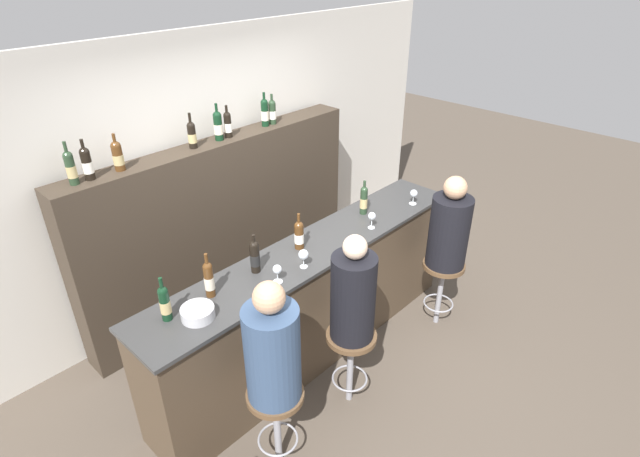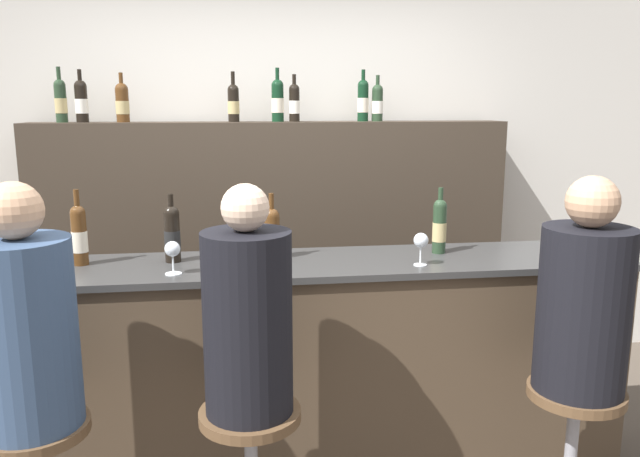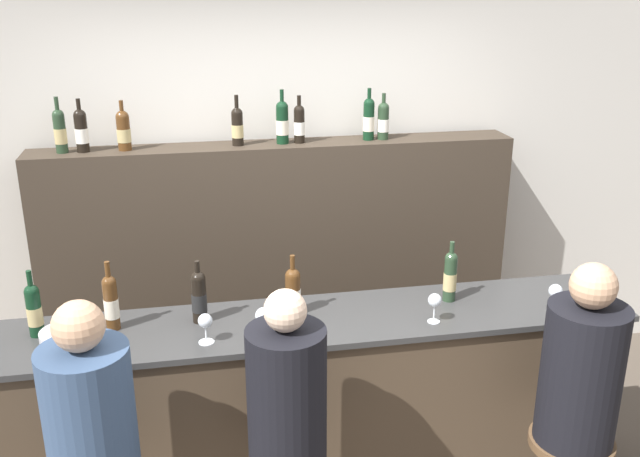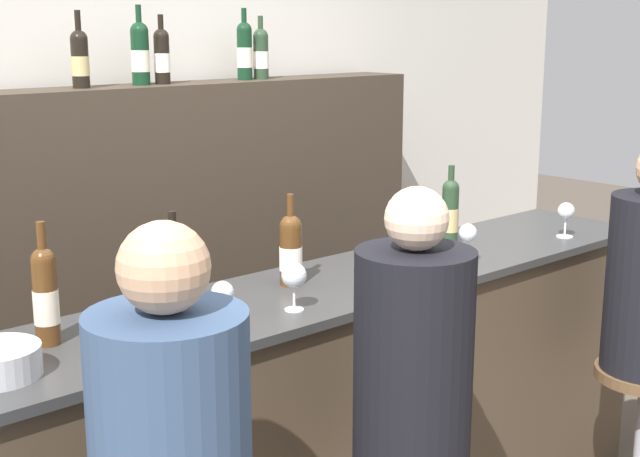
% 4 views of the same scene
% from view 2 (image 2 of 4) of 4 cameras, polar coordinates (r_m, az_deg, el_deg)
% --- Properties ---
extents(wall_back, '(6.40, 0.05, 2.60)m').
position_cam_2_polar(wall_back, '(4.19, -4.50, 4.53)').
color(wall_back, beige).
rests_on(wall_back, ground_plane).
extents(bar_counter, '(3.16, 0.54, 1.09)m').
position_cam_2_polar(bar_counter, '(3.03, -2.63, -13.05)').
color(bar_counter, '#473828').
rests_on(bar_counter, ground_plane).
extents(back_bar_cabinet, '(2.96, 0.28, 1.68)m').
position_cam_2_polar(back_bar_cabinet, '(4.05, -4.21, -2.28)').
color(back_bar_cabinet, '#382D23').
rests_on(back_bar_cabinet, ground_plane).
extents(wine_bottle_counter_1, '(0.07, 0.07, 0.34)m').
position_cam_2_polar(wine_bottle_counter_1, '(2.96, -21.16, -0.50)').
color(wine_bottle_counter_1, '#4C2D14').
rests_on(wine_bottle_counter_1, bar_counter).
extents(wine_bottle_counter_2, '(0.07, 0.07, 0.31)m').
position_cam_2_polar(wine_bottle_counter_2, '(2.90, -13.37, -0.43)').
color(wine_bottle_counter_2, black).
rests_on(wine_bottle_counter_2, bar_counter).
extents(wine_bottle_counter_3, '(0.08, 0.08, 0.31)m').
position_cam_2_polar(wine_bottle_counter_3, '(2.89, -4.44, -0.39)').
color(wine_bottle_counter_3, '#4C2D14').
rests_on(wine_bottle_counter_3, bar_counter).
extents(wine_bottle_counter_4, '(0.07, 0.07, 0.32)m').
position_cam_2_polar(wine_bottle_counter_4, '(3.04, 10.87, 0.27)').
color(wine_bottle_counter_4, '#233823').
rests_on(wine_bottle_counter_4, bar_counter).
extents(wine_bottle_backbar_0, '(0.07, 0.07, 0.32)m').
position_cam_2_polar(wine_bottle_backbar_0, '(4.06, -22.63, 10.77)').
color(wine_bottle_backbar_0, '#233823').
rests_on(wine_bottle_backbar_0, back_bar_cabinet).
extents(wine_bottle_backbar_1, '(0.07, 0.07, 0.31)m').
position_cam_2_polar(wine_bottle_backbar_1, '(4.03, -20.99, 10.85)').
color(wine_bottle_backbar_1, black).
rests_on(wine_bottle_backbar_1, back_bar_cabinet).
extents(wine_bottle_backbar_2, '(0.08, 0.08, 0.29)m').
position_cam_2_polar(wine_bottle_backbar_2, '(3.99, -17.63, 10.95)').
color(wine_bottle_backbar_2, '#4C2D14').
rests_on(wine_bottle_backbar_2, back_bar_cabinet).
extents(wine_bottle_backbar_3, '(0.07, 0.07, 0.30)m').
position_cam_2_polar(wine_bottle_backbar_3, '(3.93, -7.92, 11.35)').
color(wine_bottle_backbar_3, black).
rests_on(wine_bottle_backbar_3, back_bar_cabinet).
extents(wine_bottle_backbar_4, '(0.08, 0.08, 0.33)m').
position_cam_2_polar(wine_bottle_backbar_4, '(3.94, -3.90, 11.64)').
color(wine_bottle_backbar_4, black).
rests_on(wine_bottle_backbar_4, back_bar_cabinet).
extents(wine_bottle_backbar_5, '(0.07, 0.07, 0.29)m').
position_cam_2_polar(wine_bottle_backbar_5, '(3.95, -2.36, 11.46)').
color(wine_bottle_backbar_5, black).
rests_on(wine_bottle_backbar_5, back_bar_cabinet).
extents(wine_bottle_backbar_6, '(0.07, 0.07, 0.32)m').
position_cam_2_polar(wine_bottle_backbar_6, '(4.02, 3.95, 11.64)').
color(wine_bottle_backbar_6, black).
rests_on(wine_bottle_backbar_6, back_bar_cabinet).
extents(wine_bottle_backbar_7, '(0.07, 0.07, 0.29)m').
position_cam_2_polar(wine_bottle_backbar_7, '(4.04, 5.27, 11.41)').
color(wine_bottle_backbar_7, '#233823').
rests_on(wine_bottle_backbar_7, back_bar_cabinet).
extents(wine_glass_0, '(0.07, 0.07, 0.14)m').
position_cam_2_polar(wine_glass_0, '(2.69, -13.34, -1.99)').
color(wine_glass_0, silver).
rests_on(wine_glass_0, bar_counter).
extents(wine_glass_1, '(0.08, 0.08, 0.15)m').
position_cam_2_polar(wine_glass_1, '(2.68, -7.75, -1.75)').
color(wine_glass_1, silver).
rests_on(wine_glass_1, bar_counter).
extents(wine_glass_2, '(0.07, 0.07, 0.15)m').
position_cam_2_polar(wine_glass_2, '(2.80, 9.21, -1.19)').
color(wine_glass_2, silver).
rests_on(wine_glass_2, bar_counter).
extents(wine_glass_3, '(0.07, 0.07, 0.14)m').
position_cam_2_polar(wine_glass_3, '(3.04, 20.50, -0.89)').
color(wine_glass_3, silver).
rests_on(wine_glass_3, bar_counter).
extents(metal_bowl, '(0.22, 0.22, 0.08)m').
position_cam_2_polar(metal_bowl, '(2.91, -25.35, -3.07)').
color(metal_bowl, '#B7B7BC').
rests_on(metal_bowl, bar_counter).
extents(guest_seated_left, '(0.35, 0.35, 0.87)m').
position_cam_2_polar(guest_seated_left, '(2.39, -25.41, -7.93)').
color(guest_seated_left, '#334766').
rests_on(guest_seated_left, bar_stool_left).
extents(bar_stool_middle, '(0.38, 0.38, 0.68)m').
position_cam_2_polar(bar_stool_middle, '(2.50, -6.34, -19.12)').
color(bar_stool_middle, gray).
rests_on(bar_stool_middle, ground_plane).
extents(guest_seated_middle, '(0.32, 0.32, 0.85)m').
position_cam_2_polar(guest_seated_middle, '(2.28, -6.63, -7.96)').
color(guest_seated_middle, black).
rests_on(guest_seated_middle, bar_stool_middle).
extents(bar_stool_right, '(0.38, 0.38, 0.68)m').
position_cam_2_polar(bar_stool_right, '(2.83, 22.16, -16.05)').
color(bar_stool_right, gray).
rests_on(bar_stool_right, ground_plane).
extents(guest_seated_right, '(0.35, 0.35, 0.85)m').
position_cam_2_polar(guest_seated_right, '(2.64, 22.99, -6.10)').
color(guest_seated_right, black).
rests_on(guest_seated_right, bar_stool_right).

